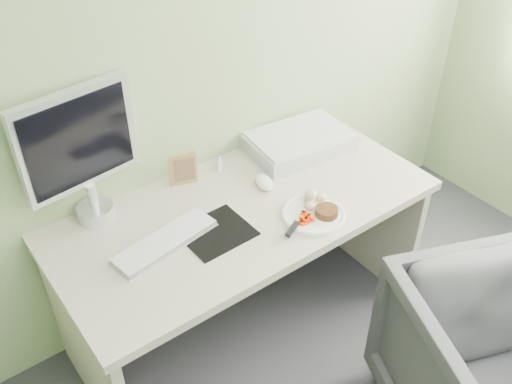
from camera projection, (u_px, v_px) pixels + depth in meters
wall_back at (186, 35)px, 2.21m from camera, size 3.50×0.00×3.50m
desk at (245, 240)px, 2.47m from camera, size 1.60×0.75×0.73m
plate at (313, 215)px, 2.31m from camera, size 0.26×0.26×0.01m
steak at (327, 212)px, 2.29m from camera, size 0.12×0.12×0.03m
potato_pile at (311, 197)px, 2.34m from camera, size 0.12×0.09×0.06m
carrot_heap at (305, 217)px, 2.26m from camera, size 0.07×0.07×0.04m
steak_knife at (296, 223)px, 2.23m from camera, size 0.22×0.12×0.02m
mousepad at (216, 232)px, 2.23m from camera, size 0.27×0.24×0.00m
keyboard at (165, 241)px, 2.17m from camera, size 0.44×0.19×0.02m
computer_mouse at (264, 182)px, 2.45m from camera, size 0.10×0.13×0.04m
photo_frame at (183, 169)px, 2.44m from camera, size 0.12×0.05×0.15m
eyedrop_bottle at (219, 164)px, 2.54m from camera, size 0.03×0.03×0.08m
scanner at (299, 142)px, 2.68m from camera, size 0.50×0.36×0.07m
monitor at (81, 151)px, 2.12m from camera, size 0.47×0.15×0.56m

